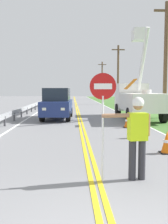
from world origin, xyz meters
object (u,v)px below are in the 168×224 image
at_px(stop_sign_paddle, 103,103).
at_px(traffic_cone_mid, 135,130).
at_px(traffic_cone_lead, 167,143).
at_px(traffic_cone_tail, 127,121).
at_px(oncoming_suv_nearest, 57,103).
at_px(utility_pole_far, 102,80).
at_px(utility_pole_mid, 118,74).
at_px(flagger_worker, 137,133).
at_px(utility_pole_near, 166,58).
at_px(utility_bucket_truck, 137,98).

relative_size(stop_sign_paddle, traffic_cone_mid, 3.33).
xyz_separation_m(traffic_cone_lead, traffic_cone_tail, (-0.06, 5.43, 0.00)).
height_order(oncoming_suv_nearest, utility_pole_far, utility_pole_far).
height_order(stop_sign_paddle, traffic_cone_lead, stop_sign_paddle).
height_order(stop_sign_paddle, traffic_cone_tail, stop_sign_paddle).
bearing_deg(stop_sign_paddle, oncoming_suv_nearest, 97.93).
xyz_separation_m(utility_pole_mid, traffic_cone_mid, (-3.79, -25.15, -3.91)).
relative_size(flagger_worker, traffic_cone_tail, 2.61).
bearing_deg(utility_pole_far, traffic_cone_lead, -94.25).
bearing_deg(stop_sign_paddle, utility_pole_near, 64.55).
relative_size(utility_pole_far, traffic_cone_lead, 11.58).
relative_size(traffic_cone_lead, traffic_cone_tail, 1.00).
relative_size(utility_pole_mid, traffic_cone_lead, 11.60).
xyz_separation_m(stop_sign_paddle, utility_pole_near, (5.86, 12.33, 2.48)).
bearing_deg(utility_bucket_truck, utility_pole_near, 2.57).
bearing_deg(oncoming_suv_nearest, stop_sign_paddle, -82.07).
distance_m(utility_pole_near, traffic_cone_lead, 11.27).
bearing_deg(oncoming_suv_nearest, flagger_worker, -78.45).
bearing_deg(traffic_cone_lead, oncoming_suv_nearest, 112.38).
relative_size(utility_bucket_truck, utility_pole_near, 0.85).
xyz_separation_m(utility_pole_near, utility_pole_far, (0.01, 38.11, 0.05)).
distance_m(flagger_worker, traffic_cone_lead, 2.83).
bearing_deg(stop_sign_paddle, utility_pole_mid, 79.22).
relative_size(stop_sign_paddle, utility_bucket_truck, 0.34).
relative_size(flagger_worker, utility_pole_far, 0.23).
xyz_separation_m(stop_sign_paddle, utility_bucket_truck, (3.86, 12.24, -0.27)).
bearing_deg(utility_bucket_truck, traffic_cone_mid, -104.76).
relative_size(traffic_cone_mid, traffic_cone_tail, 1.00).
bearing_deg(traffic_cone_lead, utility_pole_far, 85.75).
xyz_separation_m(flagger_worker, utility_pole_mid, (4.95, 29.94, 3.20)).
distance_m(utility_pole_mid, traffic_cone_mid, 25.73).
bearing_deg(stop_sign_paddle, traffic_cone_mid, 68.49).
relative_size(flagger_worker, traffic_cone_lead, 2.61).
bearing_deg(traffic_cone_mid, utility_pole_mid, 81.42).
distance_m(oncoming_suv_nearest, utility_pole_near, 8.16).
distance_m(utility_pole_far, traffic_cone_mid, 45.89).
bearing_deg(utility_bucket_truck, utility_pole_far, 86.98).
bearing_deg(stop_sign_paddle, traffic_cone_lead, 45.68).
bearing_deg(utility_pole_near, oncoming_suv_nearest, -177.51).
distance_m(stop_sign_paddle, utility_pole_near, 13.87).
relative_size(flagger_worker, oncoming_suv_nearest, 0.39).
xyz_separation_m(utility_pole_near, traffic_cone_lead, (-3.56, -9.97, -3.85)).
distance_m(flagger_worker, utility_pole_near, 13.63).
bearing_deg(traffic_cone_lead, traffic_cone_mid, 98.50).
bearing_deg(traffic_cone_tail, flagger_worker, -100.85).
bearing_deg(traffic_cone_mid, traffic_cone_lead, -81.50).
relative_size(utility_pole_near, utility_pole_far, 0.99).
bearing_deg(flagger_worker, utility_bucket_truck, 75.70).
distance_m(utility_pole_mid, traffic_cone_lead, 28.15).
distance_m(traffic_cone_lead, traffic_cone_mid, 2.55).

